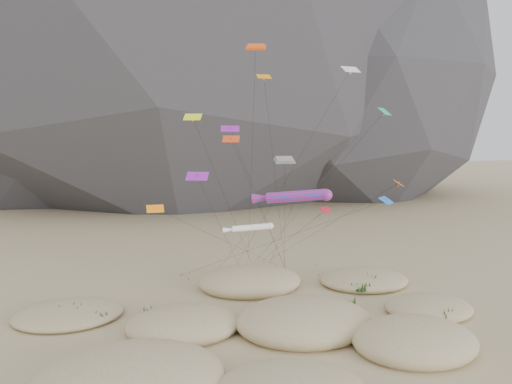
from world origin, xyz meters
TOP-DOWN VIEW (x-y plane):
  - ground at (0.00, 0.00)m, footprint 500.00×500.00m
  - dunes at (-2.42, 3.31)m, footprint 50.02×38.48m
  - dune_grass at (-2.02, 3.68)m, footprint 41.08×30.28m
  - kite_stakes at (1.39, 23.18)m, footprint 20.74×5.46m
  - rainbow_tube_kite at (2.22, 8.64)m, footprint 8.12×15.73m
  - white_tube_kite at (-2.01, 12.12)m, footprint 5.95×13.26m
  - orange_parafoil at (-1.33, 11.72)m, footprint 3.32×13.25m
  - multi_parafoil at (2.25, 11.93)m, footprint 6.26×15.21m
  - delta_kites at (2.31, 10.59)m, footprint 29.26×19.86m

SIDE VIEW (x-z plane):
  - ground at x=0.00m, z-range 0.00..0.00m
  - kite_stakes at x=1.39m, z-range 0.00..0.30m
  - dunes at x=-2.42m, z-range -1.23..2.70m
  - dune_grass at x=-2.02m, z-range 0.11..1.55m
  - white_tube_kite at x=-2.01m, z-range 4.22..13.87m
  - rainbow_tube_kite at x=2.22m, z-range 6.02..20.11m
  - multi_parafoil at x=2.25m, z-range 8.06..25.49m
  - delta_kites at x=2.31m, z-range 3.70..31.83m
  - orange_parafoil at x=-1.33m, z-range 14.08..44.15m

